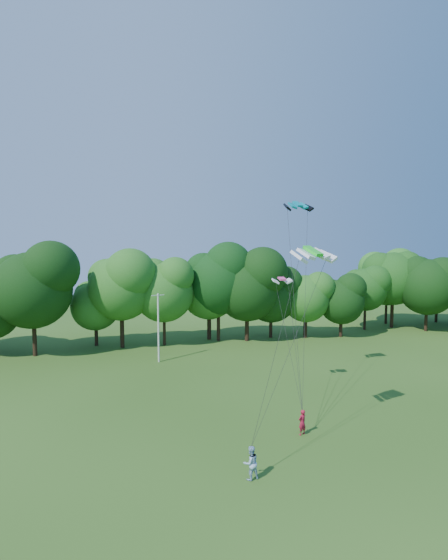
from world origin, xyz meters
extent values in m
plane|color=#294D15|center=(0.00, 0.00, 0.00)|extent=(160.00, 160.00, 0.00)
cylinder|color=silver|center=(-4.58, 27.31, 3.80)|extent=(0.19, 0.19, 7.59)
cube|color=silver|center=(-4.58, 27.31, 7.40)|extent=(1.45, 0.60, 0.08)
imported|color=#A7152F|center=(2.76, 6.67, 0.88)|extent=(0.76, 0.64, 1.77)
imported|color=#A2C1E1|center=(-2.48, 2.29, 0.96)|extent=(1.06, 0.90, 1.92)
cube|color=#047F8F|center=(6.38, 15.76, 16.54)|extent=(2.61, 1.31, 0.61)
cube|color=#21DC29|center=(2.93, 5.87, 12.69)|extent=(3.32, 2.21, 0.71)
cube|color=#FC4698|center=(4.43, 14.44, 10.11)|extent=(1.76, 0.98, 0.27)
cylinder|color=#2F2312|center=(4.33, 35.44, 2.31)|extent=(0.43, 0.43, 4.61)
ellipsoid|color=#0E330F|center=(4.33, 35.44, 8.39)|extent=(9.23, 9.23, 10.06)
cylinder|color=#362215|center=(33.10, 39.61, 2.26)|extent=(0.47, 0.47, 4.53)
ellipsoid|color=#26631E|center=(33.10, 39.61, 8.23)|extent=(9.05, 9.05, 9.87)
camera|label=1|loc=(-10.14, -19.86, 13.44)|focal=28.00mm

